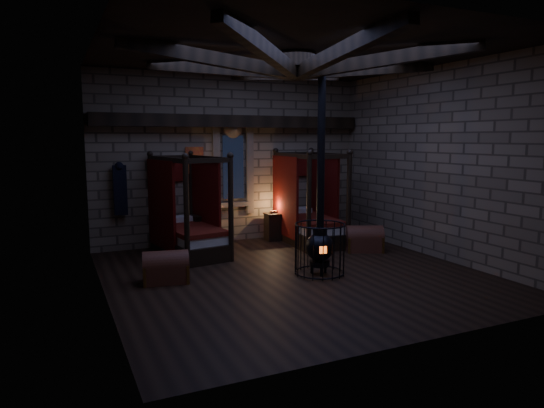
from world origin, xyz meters
name	(u,v)px	position (x,y,z in m)	size (l,w,h in m)	color
room	(294,78)	(0.00, 0.09, 3.74)	(7.02, 7.02, 4.29)	black
bed_left	(188,231)	(-1.45, 2.48, 0.55)	(1.44, 2.28, 2.23)	black
bed_right	(308,221)	(1.65, 2.47, 0.56)	(1.27, 2.24, 2.27)	black
trunk_left	(166,268)	(-2.40, 0.52, 0.27)	(0.89, 0.65, 0.60)	#5D2D1D
trunk_right	(364,240)	(2.38, 1.08, 0.27)	(0.98, 0.83, 0.62)	#5D2D1D
nightstand_left	(201,230)	(-0.96, 3.14, 0.40)	(0.54, 0.52, 0.95)	black
nightstand_right	(274,226)	(0.96, 3.08, 0.36)	(0.46, 0.44, 0.77)	black
stove	(320,243)	(0.45, -0.18, 0.61)	(0.98, 0.98, 4.05)	black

